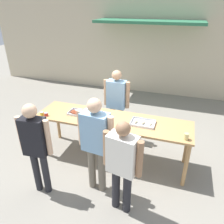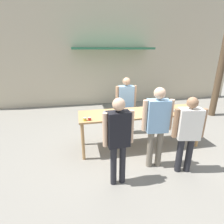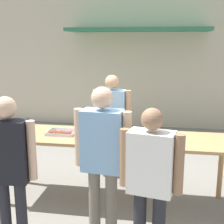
# 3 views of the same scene
# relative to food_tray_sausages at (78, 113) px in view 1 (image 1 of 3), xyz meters

# --- Properties ---
(ground_plane) EXTENTS (24.00, 24.00, 0.00)m
(ground_plane) POSITION_rel_food_tray_sausages_xyz_m (0.72, -0.00, -0.94)
(ground_plane) COLOR gray
(building_facade_back) EXTENTS (12.00, 1.11, 4.50)m
(building_facade_back) POSITION_rel_food_tray_sausages_xyz_m (0.72, 3.98, 1.31)
(building_facade_back) COLOR beige
(building_facade_back) RESTS_ON ground
(serving_table) EXTENTS (3.00, 0.79, 0.93)m
(serving_table) POSITION_rel_food_tray_sausages_xyz_m (0.72, -0.00, -0.11)
(serving_table) COLOR tan
(serving_table) RESTS_ON ground
(food_tray_sausages) EXTENTS (0.37, 0.29, 0.04)m
(food_tray_sausages) POSITION_rel_food_tray_sausages_xyz_m (0.00, 0.00, 0.00)
(food_tray_sausages) COLOR silver
(food_tray_sausages) RESTS_ON serving_table
(food_tray_buns) EXTENTS (0.44, 0.32, 0.06)m
(food_tray_buns) POSITION_rel_food_tray_sausages_xyz_m (1.31, -0.00, 0.00)
(food_tray_buns) COLOR silver
(food_tray_buns) RESTS_ON serving_table
(condiment_jar_mustard) EXTENTS (0.07, 0.07, 0.07)m
(condiment_jar_mustard) POSITION_rel_food_tray_sausages_xyz_m (-0.65, -0.28, 0.02)
(condiment_jar_mustard) COLOR gold
(condiment_jar_mustard) RESTS_ON serving_table
(condiment_jar_ketchup) EXTENTS (0.07, 0.07, 0.07)m
(condiment_jar_ketchup) POSITION_rel_food_tray_sausages_xyz_m (-0.55, -0.28, 0.02)
(condiment_jar_ketchup) COLOR #B22319
(condiment_jar_ketchup) RESTS_ON serving_table
(beer_cup) EXTENTS (0.08, 0.08, 0.11)m
(beer_cup) POSITION_rel_food_tray_sausages_xyz_m (2.08, -0.28, 0.04)
(beer_cup) COLOR #DBC67A
(beer_cup) RESTS_ON serving_table
(person_server_behind_table) EXTENTS (0.59, 0.24, 1.65)m
(person_server_behind_table) POSITION_rel_food_tray_sausages_xyz_m (0.56, 0.79, 0.04)
(person_server_behind_table) COLOR #756B5B
(person_server_behind_table) RESTS_ON ground
(person_customer_holding_hotdog) EXTENTS (0.55, 0.24, 1.64)m
(person_customer_holding_hotdog) POSITION_rel_food_tray_sausages_xyz_m (-0.13, -1.20, 0.05)
(person_customer_holding_hotdog) COLOR #232328
(person_customer_holding_hotdog) RESTS_ON ground
(person_customer_with_cup) EXTENTS (0.60, 0.31, 1.57)m
(person_customer_with_cup) POSITION_rel_food_tray_sausages_xyz_m (1.24, -1.13, -0.02)
(person_customer_with_cup) COLOR #232328
(person_customer_with_cup) RESTS_ON ground
(person_customer_waiting_in_line) EXTENTS (0.61, 0.27, 1.71)m
(person_customer_waiting_in_line) POSITION_rel_food_tray_sausages_xyz_m (0.73, -0.86, 0.08)
(person_customer_waiting_in_line) COLOR #756B5B
(person_customer_waiting_in_line) RESTS_ON ground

